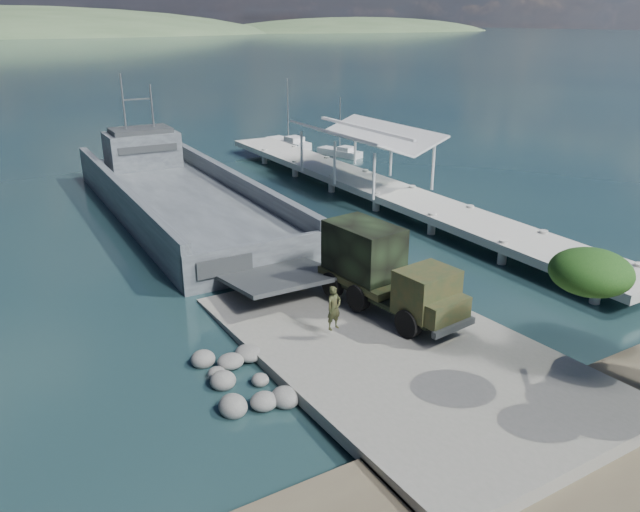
# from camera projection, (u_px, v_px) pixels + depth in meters

# --- Properties ---
(ground) EXTENTS (1400.00, 1400.00, 0.00)m
(ground) POSITION_uv_depth(u_px,v_px,m) (377.00, 345.00, 26.15)
(ground) COLOR #19323C
(ground) RESTS_ON ground
(boat_ramp) EXTENTS (10.00, 18.00, 0.50)m
(boat_ramp) POSITION_uv_depth(u_px,v_px,m) (392.00, 350.00, 25.26)
(boat_ramp) COLOR slate
(boat_ramp) RESTS_ON ground
(shoreline_rocks) EXTENTS (3.20, 5.60, 0.90)m
(shoreline_rocks) POSITION_uv_depth(u_px,v_px,m) (237.00, 381.00, 23.58)
(shoreline_rocks) COLOR #5F5F5D
(shoreline_rocks) RESTS_ON ground
(distant_headlands) EXTENTS (1000.00, 240.00, 48.00)m
(distant_headlands) POSITION_uv_depth(u_px,v_px,m) (18.00, 35.00, 499.19)
(distant_headlands) COLOR #3E5837
(distant_headlands) RESTS_ON ground
(pier) EXTENTS (6.40, 44.00, 6.10)m
(pier) POSITION_uv_depth(u_px,v_px,m) (372.00, 178.00, 46.86)
(pier) COLOR #B5B4AA
(pier) RESTS_ON ground
(landing_craft) EXTENTS (8.97, 32.63, 9.63)m
(landing_craft) POSITION_uv_depth(u_px,v_px,m) (180.00, 203.00, 43.33)
(landing_craft) COLOR #3D4248
(landing_craft) RESTS_ON ground
(military_truck) EXTENTS (3.23, 7.96, 3.59)m
(military_truck) POSITION_uv_depth(u_px,v_px,m) (383.00, 271.00, 27.81)
(military_truck) COLOR black
(military_truck) RESTS_ON boat_ramp
(soldier) EXTENTS (0.74, 0.55, 1.87)m
(soldier) POSITION_uv_depth(u_px,v_px,m) (334.00, 317.00, 25.44)
(soldier) COLOR #24341C
(soldier) RESTS_ON boat_ramp
(sailboat_near) EXTENTS (2.72, 5.05, 5.91)m
(sailboat_near) POSITION_uv_depth(u_px,v_px,m) (341.00, 153.00, 62.05)
(sailboat_near) COLOR silver
(sailboat_near) RESTS_ON ground
(sailboat_far) EXTENTS (2.46, 6.12, 7.25)m
(sailboat_far) POSITION_uv_depth(u_px,v_px,m) (289.00, 143.00, 66.21)
(sailboat_far) COLOR silver
(sailboat_far) RESTS_ON ground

